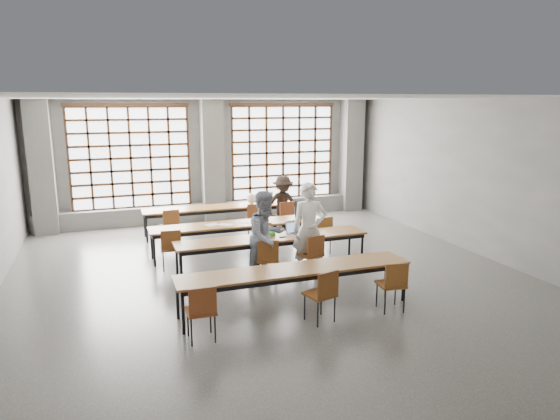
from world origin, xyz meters
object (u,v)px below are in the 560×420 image
object	(u,v)px
chair_back_left	(170,223)
plastic_bag	(252,198)
chair_mid_right	(322,231)
chair_front_right	(312,251)
chair_mid_left	(171,245)
phone	(283,237)
student_male	(309,230)
laptop_front	(295,230)
green_box	(269,234)
red_pouch	(201,308)
desk_row_a	(220,209)
chair_front_left	(268,256)
laptop_back	(267,200)
student_back	(283,204)
desk_row_b	(238,226)
chair_near_left	(202,307)
chair_near_right	(393,281)
desk_row_d	(295,272)
student_female	(266,236)
chair_back_right	(285,214)
chair_near_mid	(323,291)
chair_back_mid	(255,216)
backpack	(303,209)
desk_row_c	(273,240)
mouse	(316,232)

from	to	relation	value
chair_back_left	plastic_bag	bearing A→B (deg)	16.52
chair_mid_right	chair_front_right	world-z (taller)	same
chair_mid_left	chair_front_right	size ratio (longest dim) A/B	1.00
chair_front_right	phone	bearing A→B (deg)	129.71
student_male	laptop_front	size ratio (longest dim) A/B	4.51
green_box	red_pouch	size ratio (longest dim) A/B	1.25
desk_row_a	chair_mid_left	bearing A→B (deg)	-122.02
laptop_front	chair_front_left	bearing A→B (deg)	-139.26
student_male	laptop_back	xyz separation A→B (m)	(0.42, 3.95, -0.16)
phone	plastic_bag	bearing A→B (deg)	83.80
student_male	student_back	distance (m)	3.41
desk_row_a	desk_row_b	bearing A→B (deg)	-90.48
chair_near_left	chair_near_right	distance (m)	3.19
desk_row_d	chair_near_left	xyz separation A→B (m)	(-1.70, -0.63, -0.13)
desk_row_b	chair_back_left	bearing A→B (deg)	135.67
chair_near_left	student_female	world-z (taller)	student_female
chair_back_right	chair_near_left	size ratio (longest dim) A/B	1.00
chair_mid_left	chair_near_mid	size ratio (longest dim) A/B	1.00
chair_front_left	student_back	size ratio (longest dim) A/B	0.57
red_pouch	chair_back_mid	bearing A→B (deg)	65.31
laptop_back	plastic_bag	bearing A→B (deg)	-172.65
chair_near_right	backpack	xyz separation A→B (m)	(0.03, 4.05, 0.39)
desk_row_c	chair_near_mid	size ratio (longest dim) A/B	4.55
desk_row_d	chair_near_mid	size ratio (longest dim) A/B	4.55
chair_mid_left	red_pouch	xyz separation A→B (m)	(-0.01, -3.29, -0.04)
chair_near_right	student_back	world-z (taller)	student_back
chair_back_mid	phone	bearing A→B (deg)	-95.28
chair_mid_right	laptop_front	distance (m)	1.15
desk_row_d	backpack	distance (m)	3.75
mouse	chair_back_right	bearing A→B (deg)	83.40
desk_row_d	chair_back_left	distance (m)	4.93
laptop_back	red_pouch	world-z (taller)	laptop_back
student_back	backpack	distance (m)	1.43
student_male	plastic_bag	size ratio (longest dim) A/B	6.62
chair_near_mid	red_pouch	xyz separation A→B (m)	(-1.92, 0.08, -0.04)
chair_near_mid	laptop_front	bearing A→B (deg)	77.72
chair_back_mid	red_pouch	world-z (taller)	chair_back_mid
chair_mid_right	chair_back_right	bearing A→B (deg)	95.36
chair_near_mid	mouse	world-z (taller)	chair_near_mid
chair_back_mid	chair_near_right	size ratio (longest dim) A/B	1.00
chair_front_left	chair_mid_right	bearing A→B (deg)	37.86
desk_row_b	plastic_bag	size ratio (longest dim) A/B	13.99
desk_row_d	chair_front_left	xyz separation A→B (m)	(-0.04, 1.36, -0.13)
chair_back_right	student_female	xyz separation A→B (m)	(-1.57, -3.21, 0.36)
student_back	plastic_bag	size ratio (longest dim) A/B	5.36
chair_near_left	green_box	distance (m)	3.33
desk_row_a	desk_row_c	size ratio (longest dim) A/B	1.00
desk_row_b	chair_near_left	xyz separation A→B (m)	(-1.62, -4.00, -0.13)
chair_back_right	chair_near_mid	xyz separation A→B (m)	(-1.32, -5.33, 0.00)
chair_front_left	red_pouch	distance (m)	2.53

